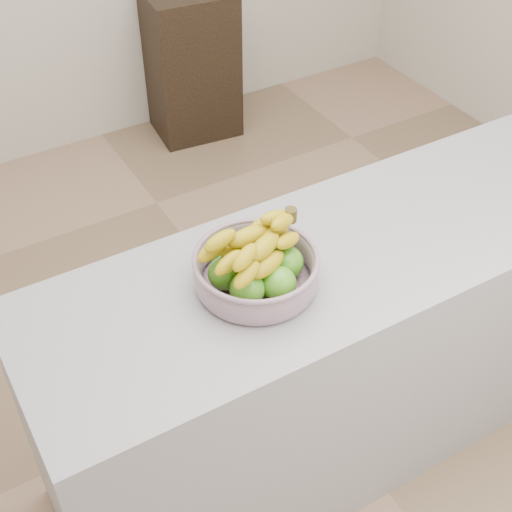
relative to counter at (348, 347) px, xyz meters
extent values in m
plane|color=#8C6C55|center=(0.00, 0.36, -0.45)|extent=(4.00, 4.00, 0.00)
cube|color=#929198|center=(0.00, 0.00, 0.00)|extent=(2.00, 0.60, 0.90)
cube|color=black|center=(0.50, 2.14, -0.04)|extent=(0.49, 0.41, 0.81)
cylinder|color=#A4AFC5|center=(-0.35, 0.00, 0.46)|extent=(0.28, 0.28, 0.01)
torus|color=#A4AFC5|center=(-0.35, 0.00, 0.54)|extent=(0.33, 0.33, 0.02)
sphere|color=#50A01B|center=(-0.33, -0.08, 0.51)|extent=(0.09, 0.09, 0.09)
sphere|color=#50A01B|center=(-0.27, -0.02, 0.51)|extent=(0.09, 0.09, 0.09)
sphere|color=#50A01B|center=(-0.29, 0.06, 0.51)|extent=(0.09, 0.09, 0.09)
sphere|color=#50A01B|center=(-0.37, 0.08, 0.51)|extent=(0.09, 0.09, 0.09)
sphere|color=#50A01B|center=(-0.43, 0.02, 0.51)|extent=(0.09, 0.09, 0.09)
sphere|color=#50A01B|center=(-0.41, -0.06, 0.51)|extent=(0.09, 0.09, 0.09)
ellipsoid|color=yellow|center=(-0.34, -0.05, 0.56)|extent=(0.21, 0.12, 0.05)
ellipsoid|color=yellow|center=(-0.36, 0.00, 0.56)|extent=(0.21, 0.10, 0.05)
ellipsoid|color=yellow|center=(-0.37, 0.05, 0.56)|extent=(0.21, 0.07, 0.05)
ellipsoid|color=yellow|center=(-0.34, -0.03, 0.60)|extent=(0.21, 0.13, 0.05)
ellipsoid|color=yellow|center=(-0.35, 0.03, 0.60)|extent=(0.21, 0.06, 0.05)
cylinder|color=#473A16|center=(-0.22, 0.03, 0.61)|extent=(0.03, 0.03, 0.04)
camera|label=1|loc=(-1.04, -1.18, 1.75)|focal=50.00mm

